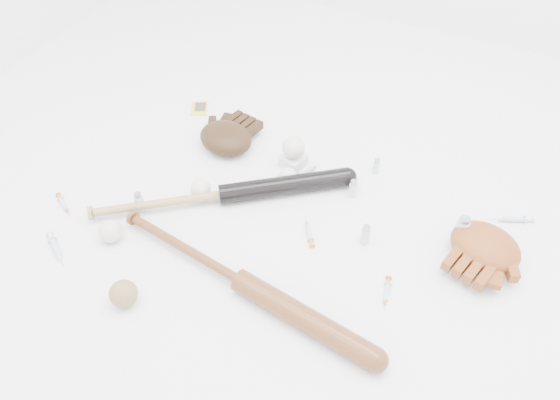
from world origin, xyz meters
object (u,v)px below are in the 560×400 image
at_px(glove_dark, 226,138).
at_px(bat_dark, 222,194).
at_px(bat_wood, 241,281).
at_px(pedestal, 293,161).

bearing_deg(glove_dark, bat_dark, -51.24).
bearing_deg(bat_dark, bat_wood, -88.62).
distance_m(bat_wood, pedestal, 0.57).
bearing_deg(pedestal, glove_dark, -176.72).
xyz_separation_m(bat_dark, pedestal, (0.14, 0.27, -0.01)).
height_order(bat_wood, glove_dark, glove_dark).
height_order(bat_dark, glove_dark, glove_dark).
xyz_separation_m(bat_dark, bat_wood, (0.23, -0.29, 0.00)).
distance_m(bat_dark, bat_wood, 0.37).
height_order(bat_wood, pedestal, bat_wood).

